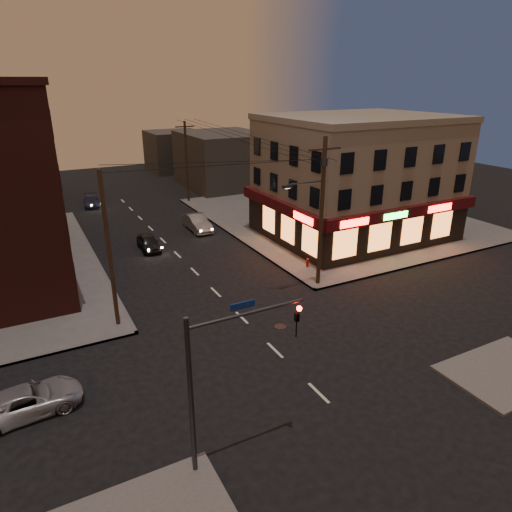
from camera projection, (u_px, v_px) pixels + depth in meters
ground at (275, 350)px, 24.19m from camera, size 120.00×120.00×0.00m
sidewalk_ne at (333, 216)px, 47.66m from camera, size 24.00×28.00×0.15m
pizza_building at (356, 177)px, 40.26m from camera, size 15.85×12.85×10.50m
bg_building_ne_a at (223, 160)px, 60.35m from camera, size 10.00×12.00×7.00m
bg_building_ne_b at (175, 151)px, 71.21m from camera, size 8.00×8.00×6.00m
utility_pole_main at (320, 205)px, 29.80m from camera, size 4.20×0.44×10.00m
utility_pole_far at (187, 162)px, 51.86m from camera, size 0.26×0.26×9.00m
utility_pole_west at (109, 251)px, 24.92m from camera, size 0.24×0.24×9.00m
traffic_signal at (218, 368)px, 15.65m from camera, size 4.49×0.32×6.47m
suv_cross at (28, 401)px, 19.46m from camera, size 4.59×2.40×1.23m
sedan_near at (149, 242)px, 38.28m from camera, size 1.61×3.77×1.27m
sedan_mid at (197, 223)px, 43.19m from camera, size 1.66×4.58×1.50m
sedan_far at (91, 201)px, 51.43m from camera, size 2.11×4.24×1.18m
fire_hydrant at (308, 262)px, 34.48m from camera, size 0.30×0.30×0.66m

